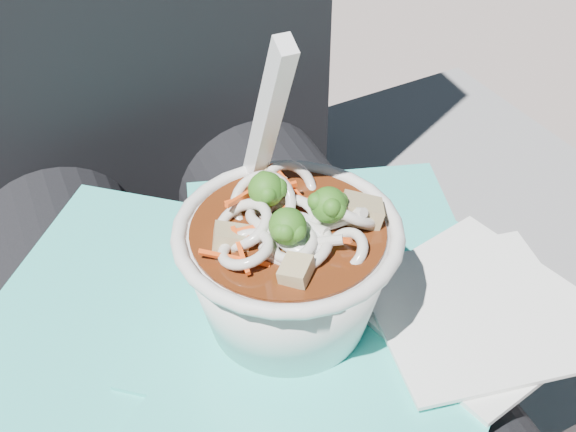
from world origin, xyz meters
name	(u,v)px	position (x,y,z in m)	size (l,w,h in m)	color
lap	(247,397)	(0.00, 0.00, 0.54)	(0.33, 0.48, 0.14)	black
person_body	(204,289)	(0.00, 0.09, 0.56)	(0.34, 0.94, 1.01)	black
plastic_bag	(262,330)	(0.01, -0.01, 0.61)	(0.39, 0.41, 0.02)	#30CABD
napkins	(476,309)	(0.14, -0.06, 0.63)	(0.16, 0.16, 0.01)	white
udon_bowl	(288,262)	(0.03, -0.02, 0.67)	(0.15, 0.15, 0.19)	silver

